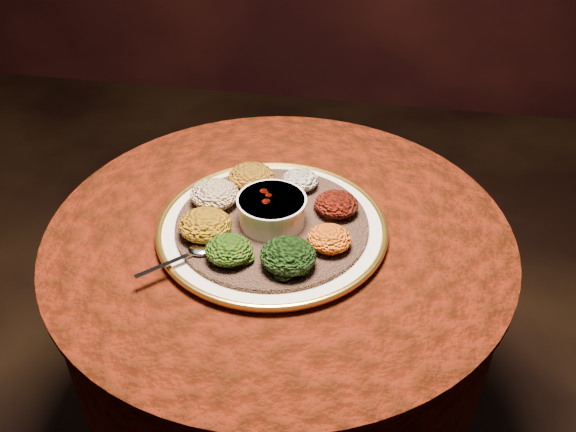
# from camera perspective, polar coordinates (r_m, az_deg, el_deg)

# --- Properties ---
(table) EXTENTS (0.96, 0.96, 0.73)m
(table) POSITION_cam_1_polar(r_m,az_deg,el_deg) (1.44, -0.76, -6.85)
(table) COLOR black
(table) RESTS_ON ground
(platter) EXTENTS (0.57, 0.57, 0.02)m
(platter) POSITION_cam_1_polar(r_m,az_deg,el_deg) (1.30, -1.42, -1.10)
(platter) COLOR white
(platter) RESTS_ON table
(injera) EXTENTS (0.47, 0.47, 0.01)m
(injera) POSITION_cam_1_polar(r_m,az_deg,el_deg) (1.30, -1.43, -0.73)
(injera) COLOR brown
(injera) RESTS_ON platter
(stew_bowl) EXTENTS (0.14, 0.14, 0.06)m
(stew_bowl) POSITION_cam_1_polar(r_m,az_deg,el_deg) (1.27, -1.45, 0.64)
(stew_bowl) COLOR white
(stew_bowl) RESTS_ON injera
(spoon) EXTENTS (0.12, 0.11, 0.01)m
(spoon) POSITION_cam_1_polar(r_m,az_deg,el_deg) (1.23, -8.34, -3.22)
(spoon) COLOR silver
(spoon) RESTS_ON injera
(portion_ayib) EXTENTS (0.08, 0.08, 0.04)m
(portion_ayib) POSITION_cam_1_polar(r_m,az_deg,el_deg) (1.38, 1.08, 3.20)
(portion_ayib) COLOR silver
(portion_ayib) RESTS_ON injera
(portion_kitfo) EXTENTS (0.09, 0.09, 0.04)m
(portion_kitfo) POSITION_cam_1_polar(r_m,az_deg,el_deg) (1.31, 4.34, 1.05)
(portion_kitfo) COLOR black
(portion_kitfo) RESTS_ON injera
(portion_tikil) EXTENTS (0.09, 0.08, 0.04)m
(portion_tikil) POSITION_cam_1_polar(r_m,az_deg,el_deg) (1.22, 3.70, -2.02)
(portion_tikil) COLOR #A5650D
(portion_tikil) RESTS_ON injera
(portion_gomen) EXTENTS (0.11, 0.10, 0.05)m
(portion_gomen) POSITION_cam_1_polar(r_m,az_deg,el_deg) (1.18, 0.01, -3.54)
(portion_gomen) COLOR black
(portion_gomen) RESTS_ON injera
(portion_mixveg) EXTENTS (0.09, 0.09, 0.04)m
(portion_mixveg) POSITION_cam_1_polar(r_m,az_deg,el_deg) (1.20, -5.26, -3.01)
(portion_mixveg) COLOR #A73B0A
(portion_mixveg) RESTS_ON injera
(portion_kik) EXTENTS (0.10, 0.10, 0.05)m
(portion_kik) POSITION_cam_1_polar(r_m,az_deg,el_deg) (1.26, -7.37, -0.79)
(portion_kik) COLOR #9D6C0D
(portion_kik) RESTS_ON injera
(portion_timatim) EXTENTS (0.10, 0.10, 0.05)m
(portion_timatim) POSITION_cam_1_polar(r_m,az_deg,el_deg) (1.34, -6.53, 1.93)
(portion_timatim) COLOR maroon
(portion_timatim) RESTS_ON injera
(portion_shiro) EXTENTS (0.10, 0.10, 0.05)m
(portion_shiro) POSITION_cam_1_polar(r_m,az_deg,el_deg) (1.38, -3.27, 3.48)
(portion_shiro) COLOR #975B12
(portion_shiro) RESTS_ON injera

